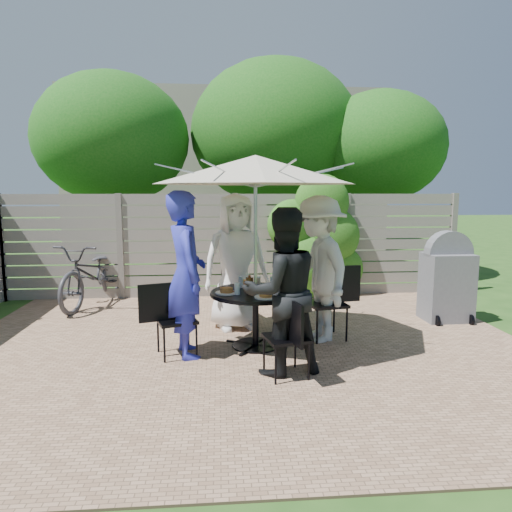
{
  "coord_description": "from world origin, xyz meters",
  "views": [
    {
      "loc": [
        -0.29,
        -5.03,
        1.88
      ],
      "look_at": [
        0.16,
        0.49,
        1.1
      ],
      "focal_mm": 32.0,
      "sensor_mm": 36.0,
      "label": 1
    }
  ],
  "objects": [
    {
      "name": "glass_front",
      "position": [
        0.31,
        0.06,
        0.77
      ],
      "size": [
        0.07,
        0.07,
        0.14
      ],
      "primitive_type": "cylinder",
      "color": "silver",
      "rests_on": "patio_table"
    },
    {
      "name": "patio_table",
      "position": [
        0.14,
        0.29,
        0.49
      ],
      "size": [
        1.3,
        1.3,
        0.7
      ],
      "rotation": [
        0.0,
        0.0,
        0.25
      ],
      "color": "black",
      "rests_on": "ground"
    },
    {
      "name": "plate_left",
      "position": [
        -0.21,
        0.2,
        0.72
      ],
      "size": [
        0.26,
        0.26,
        0.06
      ],
      "color": "white",
      "rests_on": "patio_table"
    },
    {
      "name": "coffee_cup",
      "position": [
        0.18,
        0.52,
        0.76
      ],
      "size": [
        0.08,
        0.08,
        0.12
      ],
      "primitive_type": "cylinder",
      "color": "#C6B293",
      "rests_on": "patio_table"
    },
    {
      "name": "bbq_grill",
      "position": [
        2.99,
        1.2,
        0.6
      ],
      "size": [
        0.66,
        0.51,
        1.33
      ],
      "rotation": [
        0.0,
        0.0,
        0.01
      ],
      "color": "slate",
      "rests_on": "ground"
    },
    {
      "name": "plate_right",
      "position": [
        0.49,
        0.38,
        0.72
      ],
      "size": [
        0.26,
        0.26,
        0.06
      ],
      "color": "white",
      "rests_on": "patio_table"
    },
    {
      "name": "plate_back",
      "position": [
        0.05,
        0.64,
        0.72
      ],
      "size": [
        0.26,
        0.26,
        0.06
      ],
      "color": "white",
      "rests_on": "patio_table"
    },
    {
      "name": "person_left",
      "position": [
        -0.66,
        0.08,
        0.95
      ],
      "size": [
        0.61,
        0.78,
        1.89
      ],
      "primitive_type": "imported",
      "rotation": [
        0.0,
        0.0,
        8.1
      ],
      "color": "#282CAF",
      "rests_on": "ground"
    },
    {
      "name": "person_front",
      "position": [
        0.35,
        -0.52,
        0.86
      ],
      "size": [
        0.98,
        0.84,
        1.73
      ],
      "primitive_type": "imported",
      "rotation": [
        0.0,
        0.0,
        3.39
      ],
      "color": "black",
      "rests_on": "ground"
    },
    {
      "name": "glass_back",
      "position": [
        -0.03,
        0.51,
        0.77
      ],
      "size": [
        0.07,
        0.07,
        0.14
      ],
      "primitive_type": "cylinder",
      "color": "silver",
      "rests_on": "patio_table"
    },
    {
      "name": "plate_front",
      "position": [
        0.23,
        -0.06,
        0.72
      ],
      "size": [
        0.26,
        0.26,
        0.06
      ],
      "color": "white",
      "rests_on": "patio_table"
    },
    {
      "name": "chair_left",
      "position": [
        -0.79,
        0.05,
        0.26
      ],
      "size": [
        0.67,
        0.53,
        0.87
      ],
      "rotation": [
        0.0,
        0.0,
        6.6
      ],
      "color": "black",
      "rests_on": "ground"
    },
    {
      "name": "chair_back",
      "position": [
        -0.1,
        1.22,
        0.28
      ],
      "size": [
        0.57,
        0.71,
        0.93
      ],
      "rotation": [
        0.0,
        0.0,
        5.06
      ],
      "color": "black",
      "rests_on": "ground"
    },
    {
      "name": "glass_left",
      "position": [
        -0.09,
        0.12,
        0.77
      ],
      "size": [
        0.07,
        0.07,
        0.14
      ],
      "primitive_type": "cylinder",
      "color": "silver",
      "rests_on": "patio_table"
    },
    {
      "name": "plate_extra",
      "position": [
        0.39,
        0.04,
        0.72
      ],
      "size": [
        0.24,
        0.24,
        0.06
      ],
      "color": "white",
      "rests_on": "patio_table"
    },
    {
      "name": "syrup_jug",
      "position": [
        0.07,
        0.32,
        0.78
      ],
      "size": [
        0.09,
        0.09,
        0.16
      ],
      "primitive_type": "cylinder",
      "color": "#59280C",
      "rests_on": "patio_table"
    },
    {
      "name": "chair_right",
      "position": [
        1.08,
        0.52,
        0.29
      ],
      "size": [
        0.71,
        0.52,
        0.95
      ],
      "rotation": [
        0.0,
        0.0,
        3.3
      ],
      "color": "black",
      "rests_on": "ground"
    },
    {
      "name": "umbrella",
      "position": [
        0.14,
        0.29,
        2.13
      ],
      "size": [
        2.88,
        2.88,
        2.29
      ],
      "rotation": [
        0.0,
        0.0,
        0.25
      ],
      "color": "silver",
      "rests_on": "ground"
    },
    {
      "name": "person_back",
      "position": [
        -0.07,
        1.09,
        0.93
      ],
      "size": [
        1.03,
        0.8,
        1.86
      ],
      "primitive_type": "imported",
      "rotation": [
        0.0,
        0.0,
        6.53
      ],
      "color": "white",
      "rests_on": "ground"
    },
    {
      "name": "glass_right",
      "position": [
        0.37,
        0.45,
        0.77
      ],
      "size": [
        0.07,
        0.07,
        0.14
      ],
      "primitive_type": "cylinder",
      "color": "silver",
      "rests_on": "patio_table"
    },
    {
      "name": "bicycle",
      "position": [
        -2.37,
        2.6,
        0.53
      ],
      "size": [
        1.13,
        2.11,
        1.05
      ],
      "primitive_type": "imported",
      "rotation": [
        0.0,
        0.0,
        -0.23
      ],
      "color": "#333338",
      "rests_on": "ground"
    },
    {
      "name": "chair_front",
      "position": [
        0.38,
        -0.65,
        0.25
      ],
      "size": [
        0.49,
        0.64,
        0.84
      ],
      "rotation": [
        0.0,
        0.0,
        1.8
      ],
      "color": "black",
      "rests_on": "ground"
    },
    {
      "name": "person_right",
      "position": [
        0.94,
        0.49,
        0.92
      ],
      "size": [
        0.95,
        1.32,
        1.83
      ],
      "primitive_type": "imported",
      "rotation": [
        0.0,
        0.0,
        4.96
      ],
      "color": "silver",
      "rests_on": "ground"
    },
    {
      "name": "backyard_envelope",
      "position": [
        0.09,
        10.29,
        2.61
      ],
      "size": [
        60.0,
        60.0,
        5.0
      ],
      "color": "#224816",
      "rests_on": "ground"
    }
  ]
}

